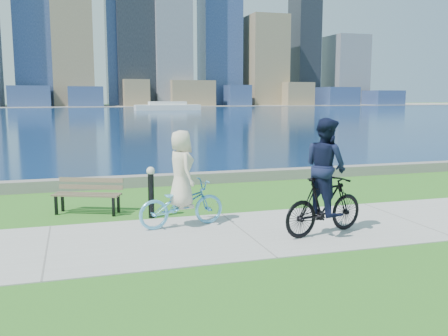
% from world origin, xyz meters
% --- Properties ---
extents(ground, '(320.00, 320.00, 0.00)m').
position_xyz_m(ground, '(0.00, 0.00, 0.00)').
color(ground, '#26641A').
rests_on(ground, ground).
extents(concrete_path, '(80.00, 3.50, 0.02)m').
position_xyz_m(concrete_path, '(0.00, 0.00, 0.01)').
color(concrete_path, '#A09F9A').
rests_on(concrete_path, ground).
extents(seawall, '(90.00, 0.50, 0.35)m').
position_xyz_m(seawall, '(0.00, 6.20, 0.17)').
color(seawall, slate).
rests_on(seawall, ground).
extents(bay_water, '(320.00, 131.00, 0.01)m').
position_xyz_m(bay_water, '(0.00, 72.00, 0.00)').
color(bay_water, '#0B2348').
rests_on(bay_water, ground).
extents(far_shore, '(320.00, 30.00, 0.12)m').
position_xyz_m(far_shore, '(0.00, 130.00, 0.06)').
color(far_shore, gray).
rests_on(far_shore, ground).
extents(city_skyline, '(175.95, 23.84, 76.00)m').
position_xyz_m(city_skyline, '(-0.10, 129.35, 21.43)').
color(city_skyline, navy).
rests_on(city_skyline, ground).
extents(ferry_far, '(12.52, 3.58, 1.70)m').
position_xyz_m(ferry_far, '(14.28, 86.63, 0.71)').
color(ferry_far, silver).
rests_on(ferry_far, ground).
extents(park_bench, '(1.75, 1.18, 0.86)m').
position_xyz_m(park_bench, '(-3.12, 2.89, 0.53)').
color(park_bench, black).
rests_on(park_bench, ground).
extents(bollard_lamp, '(0.20, 0.20, 1.24)m').
position_xyz_m(bollard_lamp, '(-1.70, 1.94, 0.71)').
color(bollard_lamp, black).
rests_on(bollard_lamp, ground).
extents(cyclist_woman, '(0.99, 2.05, 2.15)m').
position_xyz_m(cyclist_woman, '(-1.18, 0.88, 0.82)').
color(cyclist_woman, '#62BCEF').
rests_on(cyclist_woman, ground).
extents(cyclist_man, '(1.08, 2.12, 2.44)m').
position_xyz_m(cyclist_man, '(1.55, -0.59, 1.04)').
color(cyclist_man, black).
rests_on(cyclist_man, ground).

